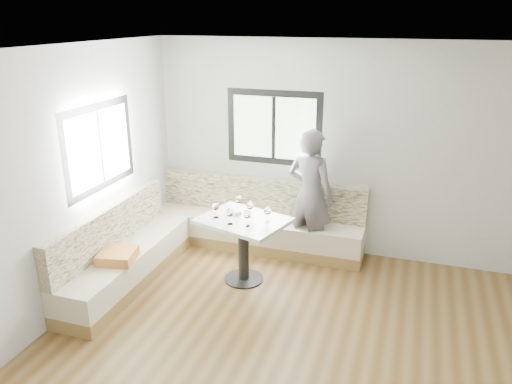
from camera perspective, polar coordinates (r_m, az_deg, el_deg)
room at (r=4.29m, az=3.48°, el=-3.11°), size 5.01×5.01×2.81m
banquette at (r=6.54m, az=-6.07°, el=-5.22°), size 2.90×2.80×0.95m
table at (r=5.94m, az=-1.45°, el=-4.89°), size 1.15×1.01×0.80m
person at (r=6.45m, az=6.23°, el=-0.35°), size 0.74×0.59×1.75m
olive_ramekin at (r=5.98m, az=-2.13°, el=-2.37°), size 0.11×0.11×0.04m
wine_glass_a at (r=5.86m, az=-4.64°, el=-1.69°), size 0.09×0.09×0.20m
wine_glass_b at (r=5.67m, az=-3.01°, el=-2.42°), size 0.09×0.09×0.20m
wine_glass_c at (r=5.61m, az=-1.03°, el=-2.63°), size 0.09×0.09×0.20m
wine_glass_d at (r=5.87m, az=-0.68°, el=-1.61°), size 0.09×0.09×0.20m
wine_glass_e at (r=5.72m, az=1.33°, el=-2.18°), size 0.09×0.09×0.20m
wine_glass_f at (r=6.06m, az=-2.02°, el=-0.92°), size 0.09×0.09×0.20m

